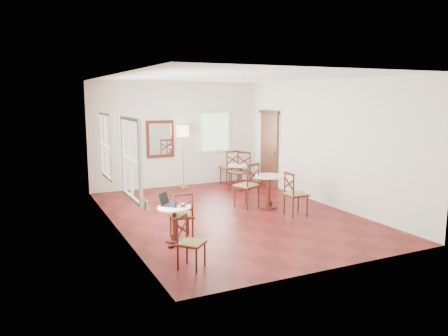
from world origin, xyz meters
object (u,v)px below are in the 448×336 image
object	(u,v)px
cafe_table_mid	(269,188)
power_adapter	(171,247)
floor_lamp	(183,135)
chair_mid_a	(248,185)
laptop	(167,202)
navy_mug	(174,205)
water_glass	(175,204)
cafe_table_near	(174,220)
cafe_table_back	(240,174)
chair_near_a	(182,216)
chair_near_b	(190,242)
chair_back_b	(240,171)
mouse	(174,206)
chair_back_a	(230,167)
chair_mid_b	(295,194)

from	to	relation	value
cafe_table_mid	power_adapter	distance (m)	3.44
floor_lamp	chair_mid_a	bearing A→B (deg)	-78.18
floor_lamp	laptop	bearing A→B (deg)	-113.97
chair_mid_a	navy_mug	bearing A→B (deg)	13.69
floor_lamp	water_glass	xyz separation A→B (m)	(-1.78, -4.39, -0.82)
cafe_table_near	cafe_table_mid	bearing A→B (deg)	25.78
cafe_table_back	chair_near_a	size ratio (longest dim) A/B	0.79
chair_near_b	chair_mid_a	size ratio (longest dim) A/B	0.77
cafe_table_near	chair_near_b	bearing A→B (deg)	-98.74
chair_near_a	navy_mug	bearing A→B (deg)	37.92
chair_back_b	mouse	xyz separation A→B (m)	(-3.11, -3.40, 0.12)
chair_back_a	chair_back_b	size ratio (longest dim) A/B	0.94
chair_back_b	laptop	world-z (taller)	chair_back_b
cafe_table_near	navy_mug	bearing A→B (deg)	-101.36
cafe_table_near	chair_mid_b	size ratio (longest dim) A/B	0.66
chair_near_a	chair_mid_b	size ratio (longest dim) A/B	0.92
laptop	power_adapter	world-z (taller)	laptop
cafe_table_near	navy_mug	xyz separation A→B (m)	(-0.01, -0.04, 0.29)
power_adapter	chair_mid_b	bearing A→B (deg)	15.29
water_glass	cafe_table_back	bearing A→B (deg)	47.82
chair_near_b	floor_lamp	world-z (taller)	floor_lamp
chair_near_a	mouse	xyz separation A→B (m)	(-0.16, -0.06, 0.21)
chair_near_b	navy_mug	size ratio (longest dim) A/B	6.69
chair_near_a	chair_near_b	distance (m)	1.40
cafe_table_near	chair_back_a	distance (m)	5.47
chair_mid_a	floor_lamp	size ratio (longest dim) A/B	0.59
cafe_table_back	water_glass	size ratio (longest dim) A/B	6.81
chair_near_b	chair_back_a	distance (m)	6.65
chair_near_b	chair_back_a	bearing A→B (deg)	15.61
chair_mid_b	laptop	size ratio (longest dim) A/B	2.42
cafe_table_near	chair_mid_b	xyz separation A→B (m)	(2.98, 0.54, 0.09)
chair_back_a	chair_mid_b	bearing A→B (deg)	81.92
floor_lamp	water_glass	bearing A→B (deg)	-112.12
cafe_table_back	navy_mug	size ratio (longest dim) A/B	5.77
chair_back_a	laptop	world-z (taller)	chair_back_a
cafe_table_back	cafe_table_near	bearing A→B (deg)	-132.33
laptop	chair_near_a	bearing A→B (deg)	-73.83
chair_mid_a	chair_back_a	distance (m)	2.92
chair_back_a	laptop	xyz separation A→B (m)	(-3.34, -4.19, 0.19)
cafe_table_back	mouse	world-z (taller)	cafe_table_back
laptop	water_glass	xyz separation A→B (m)	(0.08, -0.20, -0.00)
chair_mid_a	cafe_table_near	bearing A→B (deg)	13.10
cafe_table_mid	navy_mug	bearing A→B (deg)	-153.60
chair_mid_a	power_adapter	size ratio (longest dim) A/B	10.94
floor_lamp	navy_mug	world-z (taller)	floor_lamp
laptop	mouse	size ratio (longest dim) A/B	4.07
cafe_table_near	chair_back_a	size ratio (longest dim) A/B	0.63
laptop	chair_mid_a	bearing A→B (deg)	-14.39
chair_back_a	chair_near_a	bearing A→B (deg)	50.58
chair_mid_b	mouse	bearing A→B (deg)	102.87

